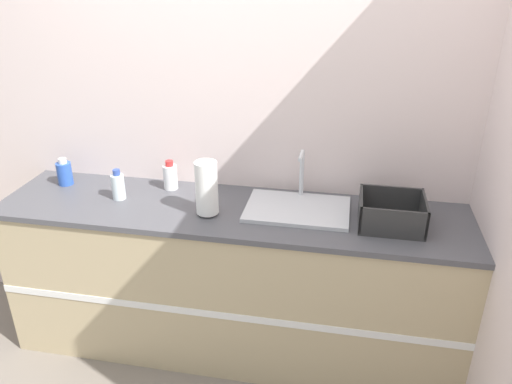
# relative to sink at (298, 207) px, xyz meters

# --- Properties ---
(ground_plane) EXTENTS (12.00, 12.00, 0.00)m
(ground_plane) POSITION_rel_sink_xyz_m (-0.34, -0.33, -0.92)
(ground_plane) COLOR slate
(wall_back) EXTENTS (4.84, 0.06, 2.60)m
(wall_back) POSITION_rel_sink_xyz_m (-0.34, 0.27, 0.38)
(wall_back) COLOR silver
(wall_back) RESTS_ON ground_plane
(wall_right) EXTENTS (0.06, 2.57, 2.60)m
(wall_right) POSITION_rel_sink_xyz_m (0.91, -0.05, 0.38)
(wall_right) COLOR silver
(wall_right) RESTS_ON ground_plane
(counter_cabinet) EXTENTS (2.46, 0.59, 0.90)m
(counter_cabinet) POSITION_rel_sink_xyz_m (-0.34, -0.05, -0.47)
(counter_cabinet) COLOR tan
(counter_cabinet) RESTS_ON ground_plane
(sink) EXTENTS (0.53, 0.36, 0.28)m
(sink) POSITION_rel_sink_xyz_m (0.00, 0.00, 0.00)
(sink) COLOR silver
(sink) RESTS_ON counter_cabinet
(paper_towel_roll) EXTENTS (0.11, 0.11, 0.28)m
(paper_towel_roll) POSITION_rel_sink_xyz_m (-0.44, -0.13, 0.12)
(paper_towel_roll) COLOR #4C4C51
(paper_towel_roll) RESTS_ON counter_cabinet
(dish_rack) EXTENTS (0.31, 0.27, 0.15)m
(dish_rack) POSITION_rel_sink_xyz_m (0.46, -0.07, 0.03)
(dish_rack) COLOR #2D2D2D
(dish_rack) RESTS_ON counter_cabinet
(bottle_blue) EXTENTS (0.08, 0.08, 0.16)m
(bottle_blue) POSITION_rel_sink_xyz_m (-1.34, 0.08, 0.05)
(bottle_blue) COLOR #2D56B7
(bottle_blue) RESTS_ON counter_cabinet
(bottle_clear) EXTENTS (0.07, 0.07, 0.17)m
(bottle_clear) POSITION_rel_sink_xyz_m (-0.96, -0.04, 0.06)
(bottle_clear) COLOR silver
(bottle_clear) RESTS_ON counter_cabinet
(bottle_white_spray) EXTENTS (0.08, 0.08, 0.17)m
(bottle_white_spray) POSITION_rel_sink_xyz_m (-0.73, 0.13, 0.05)
(bottle_white_spray) COLOR white
(bottle_white_spray) RESTS_ON counter_cabinet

